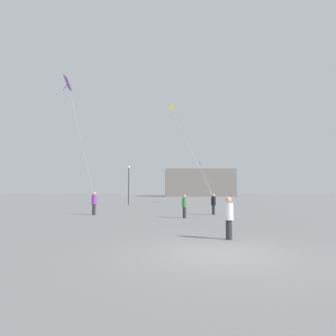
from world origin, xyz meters
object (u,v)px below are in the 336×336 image
object	(u,v)px
person_in_white	(229,216)
person_in_purple	(94,202)
lamppost_east	(129,179)
kite_cyan_diamond	(201,164)
building_left_hall	(198,183)
person_in_black	(213,203)
person_in_green	(184,205)
kite_amber_diamond	(172,108)
kite_violet_delta	(69,85)

from	to	relation	value
person_in_white	person_in_purple	distance (m)	13.92
person_in_purple	lamppost_east	world-z (taller)	lamppost_east
kite_cyan_diamond	building_left_hall	distance (m)	57.61
person_in_black	lamppost_east	bearing A→B (deg)	113.48
person_in_green	building_left_hall	size ratio (longest dim) A/B	0.06
kite_amber_diamond	lamppost_east	xyz separation A→B (m)	(-5.63, 0.96, -9.25)
person_in_white	kite_cyan_diamond	distance (m)	35.52
person_in_white	kite_violet_delta	world-z (taller)	kite_violet_delta
person_in_black	kite_cyan_diamond	xyz separation A→B (m)	(3.65, 23.21, 5.21)
person_in_black	building_left_hall	distance (m)	81.17
kite_amber_diamond	building_left_hall	distance (m)	67.10
kite_violet_delta	lamppost_east	bearing A→B (deg)	79.51
person_in_black	person_in_green	size ratio (longest dim) A/B	1.02
person_in_purple	lamppost_east	bearing A→B (deg)	-101.42
person_in_white	building_left_hall	world-z (taller)	building_left_hall
person_in_purple	kite_violet_delta	xyz separation A→B (m)	(-1.51, -2.49, 8.31)
lamppost_east	person_in_purple	bearing A→B (deg)	-96.71
person_in_purple	lamppost_east	size ratio (longest dim) A/B	0.34
person_in_white	building_left_hall	distance (m)	92.80
person_in_purple	kite_violet_delta	world-z (taller)	kite_violet_delta
person_in_green	kite_violet_delta	xyz separation A→B (m)	(-8.09, 0.64, 8.41)
person_in_black	person_in_white	xyz separation A→B (m)	(-2.17, -11.43, -0.01)
person_in_black	building_left_hall	bearing A→B (deg)	79.01
person_in_green	person_in_white	bearing A→B (deg)	11.85
person_in_purple	kite_cyan_diamond	xyz separation A→B (m)	(12.85, 22.63, 5.13)
person_in_purple	kite_violet_delta	size ratio (longest dim) A/B	0.21
person_in_black	kite_cyan_diamond	distance (m)	24.07
person_in_black	kite_amber_diamond	xyz separation A→B (m)	(-1.75, 15.13, 11.79)
kite_violet_delta	building_left_hall	size ratio (longest dim) A/B	0.35
person_in_black	kite_amber_diamond	world-z (taller)	kite_amber_diamond
person_in_white	kite_amber_diamond	bearing A→B (deg)	-115.73
kite_violet_delta	person_in_black	bearing A→B (deg)	10.09
kite_cyan_diamond	person_in_green	bearing A→B (deg)	-103.69
building_left_hall	kite_amber_diamond	bearing A→B (deg)	-103.53
person_in_black	person_in_purple	world-z (taller)	person_in_purple
kite_cyan_diamond	building_left_hall	xyz separation A→B (m)	(10.19, 56.68, -1.48)
person_in_green	person_in_purple	distance (m)	7.28
person_in_white	kite_violet_delta	size ratio (longest dim) A/B	0.19
kite_amber_diamond	person_in_purple	bearing A→B (deg)	-117.12
person_in_green	kite_amber_diamond	bearing A→B (deg)	-173.94
lamppost_east	person_in_black	bearing A→B (deg)	-65.35
kite_cyan_diamond	building_left_hall	bearing A→B (deg)	79.81
kite_cyan_diamond	kite_amber_diamond	size ratio (longest dim) A/B	1.51
kite_cyan_diamond	lamppost_east	bearing A→B (deg)	-147.12
person_in_white	kite_violet_delta	bearing A→B (deg)	-72.95
person_in_green	person_in_purple	bearing A→B (deg)	-106.54
kite_cyan_diamond	building_left_hall	size ratio (longest dim) A/B	0.99
kite_violet_delta	kite_cyan_diamond	world-z (taller)	kite_violet_delta
person_in_black	building_left_hall	xyz separation A→B (m)	(13.84, 79.90, 3.73)
kite_amber_diamond	kite_cyan_diamond	bearing A→B (deg)	56.25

